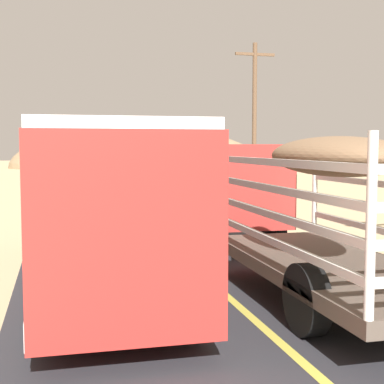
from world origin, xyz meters
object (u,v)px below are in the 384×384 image
Objects in this scene: bus at (99,200)px; power_pole_mid at (254,116)px; livestock_truck at (266,193)px; car_far at (118,176)px.

power_pole_mid reaches higher than bus.
livestock_truck is at bearing -109.07° from power_pole_mid.
bus is 19.52m from power_pole_mid.
bus is 1.19× the size of power_pole_mid.
bus is 2.27× the size of car_far.
livestock_truck is 0.97× the size of bus.
bus is 29.45m from car_far.
power_pole_mid is (9.52, 16.82, 2.75)m from bus.
car_far is (-0.40, 28.83, -1.10)m from livestock_truck.
power_pole_mid is at bearing -63.92° from car_far.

